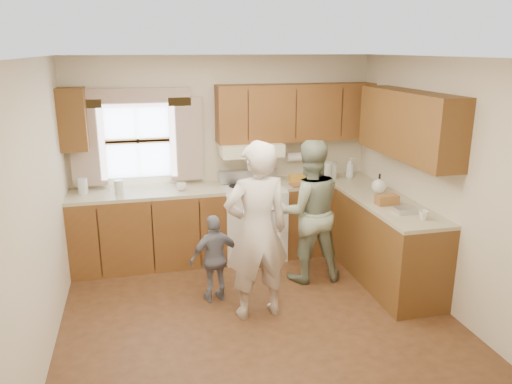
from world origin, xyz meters
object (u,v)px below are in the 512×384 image
object	(u,v)px
stove	(252,221)
woman_right	(309,211)
child	(215,258)
woman_left	(257,231)

from	to	relation	value
stove	woman_right	xyz separation A→B (m)	(0.46, -0.80, 0.35)
stove	child	world-z (taller)	stove
stove	woman_right	bearing A→B (deg)	-60.02
stove	woman_left	world-z (taller)	woman_left
woman_right	child	xyz separation A→B (m)	(-1.11, -0.27, -0.34)
child	woman_left	bearing A→B (deg)	120.31
woman_left	child	size ratio (longest dim) A/B	1.88
stove	woman_left	distance (m)	1.55
stove	child	size ratio (longest dim) A/B	1.14
stove	woman_left	size ratio (longest dim) A/B	0.60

